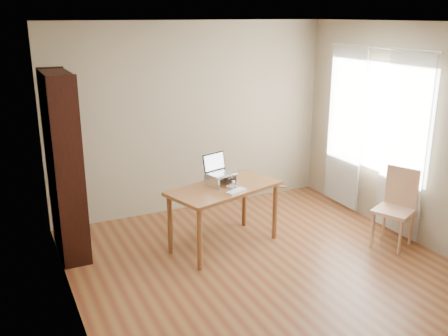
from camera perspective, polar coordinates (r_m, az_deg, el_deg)
room at (r=4.99m, az=6.41°, el=1.12°), size 4.04×4.54×2.64m
bookshelf at (r=5.87m, az=-17.75°, el=0.29°), size 0.30×0.90×2.10m
curtains at (r=6.74m, az=16.60°, el=3.59°), size 0.03×1.90×2.25m
desk at (r=5.84m, az=0.02°, el=-3.12°), size 1.45×1.00×0.75m
laptop_stand at (r=5.85m, az=-0.32°, el=-1.14°), size 0.32×0.25×0.13m
laptop at (r=5.87m, az=-0.56°, el=0.00°), size 0.37×0.35×0.23m
keyboard at (r=5.64m, az=1.41°, el=-2.65°), size 0.30×0.21×0.02m
coaster at (r=5.85m, az=6.73°, el=-2.08°), size 0.09×0.09×0.01m
cat at (r=5.88m, az=-0.46°, el=-1.21°), size 0.25×0.48×0.15m
chair at (r=6.27m, az=19.37°, el=-4.03°), size 0.56×0.55×0.94m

